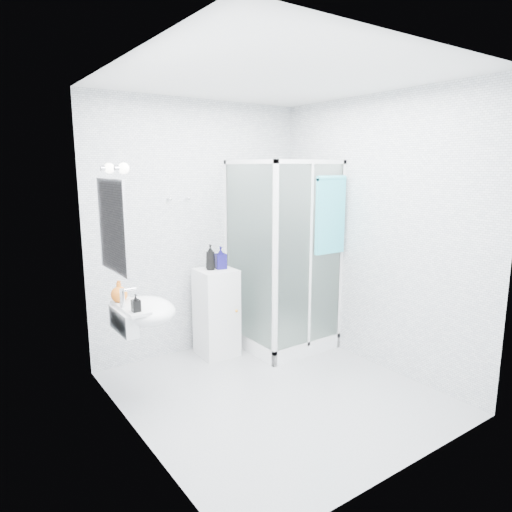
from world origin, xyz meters
TOP-DOWN VIEW (x-y plane):
  - room at (0.00, 0.00)m, footprint 2.40×2.60m
  - shower_enclosure at (0.67, 0.77)m, footprint 0.90×0.95m
  - wall_basin at (-0.99, 0.45)m, footprint 0.46×0.56m
  - mirror at (-1.19, 0.45)m, footprint 0.02×0.60m
  - vanity_lights at (-1.14, 0.45)m, footprint 0.10×0.40m
  - wall_hooks at (-0.25, 1.26)m, footprint 0.23×0.06m
  - storage_cabinet at (0.02, 1.01)m, footprint 0.39×0.41m
  - hand_towel at (0.96, 0.36)m, footprint 0.36×0.05m
  - shampoo_bottle_a at (-0.03, 1.03)m, footprint 0.12×0.12m
  - shampoo_bottle_b at (0.08, 1.02)m, footprint 0.12×0.12m
  - soap_dispenser_orange at (-1.11, 0.62)m, footprint 0.16×0.16m
  - soap_dispenser_black at (-1.09, 0.28)m, footprint 0.06×0.06m

SIDE VIEW (x-z plane):
  - shower_enclosure at x=0.67m, z-range -0.55..1.45m
  - storage_cabinet at x=0.02m, z-range 0.00..0.91m
  - wall_basin at x=-0.99m, z-range 0.62..0.97m
  - soap_dispenser_black at x=-1.09m, z-range 0.86..1.00m
  - soap_dispenser_orange at x=-1.11m, z-range 0.86..1.03m
  - shampoo_bottle_b at x=0.08m, z-range 0.91..1.14m
  - shampoo_bottle_a at x=-0.03m, z-range 0.91..1.17m
  - room at x=0.00m, z-range 0.00..2.60m
  - hand_towel at x=0.96m, z-range 1.09..1.87m
  - mirror at x=-1.19m, z-range 1.15..1.85m
  - wall_hooks at x=-0.25m, z-range 1.60..1.64m
  - vanity_lights at x=-1.14m, z-range 1.88..1.96m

